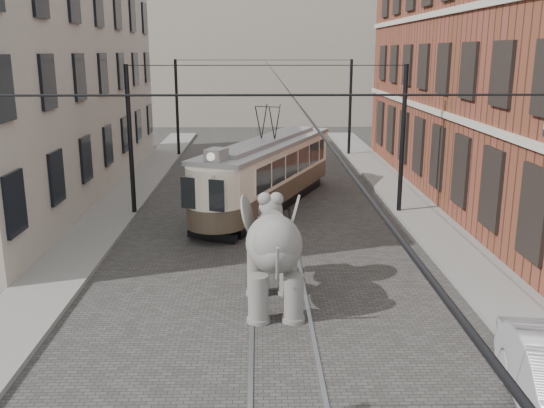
{
  "coord_description": "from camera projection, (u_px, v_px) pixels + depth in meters",
  "views": [
    {
      "loc": [
        -0.53,
        -17.52,
        6.48
      ],
      "look_at": [
        -0.15,
        -0.46,
        2.1
      ],
      "focal_mm": 39.44,
      "sensor_mm": 36.0,
      "label": 1
    }
  ],
  "objects": [
    {
      "name": "elephant",
      "position": [
        274.0,
        258.0,
        15.26
      ],
      "size": [
        2.56,
        4.48,
        2.7
      ],
      "primitive_type": null,
      "rotation": [
        0.0,
        0.0,
        0.03
      ],
      "color": "slate",
      "rests_on": "ground"
    },
    {
      "name": "brick_building",
      "position": [
        522.0,
        62.0,
        26.05
      ],
      "size": [
        8.0,
        26.0,
        12.0
      ],
      "primitive_type": "cube",
      "color": "brown",
      "rests_on": "ground"
    },
    {
      "name": "stucco_building",
      "position": [
        26.0,
        85.0,
        26.79
      ],
      "size": [
        7.0,
        24.0,
        10.0
      ],
      "primitive_type": "cube",
      "color": "#9F9283",
      "rests_on": "ground"
    },
    {
      "name": "distant_block",
      "position": [
        264.0,
        45.0,
        55.59
      ],
      "size": [
        28.0,
        10.0,
        14.0
      ],
      "primitive_type": "cube",
      "color": "#9F9283",
      "rests_on": "ground"
    },
    {
      "name": "sidewalk_right",
      "position": [
        468.0,
        262.0,
        18.7
      ],
      "size": [
        2.0,
        60.0,
        0.15
      ],
      "primitive_type": "cube",
      "color": "slate",
      "rests_on": "ground"
    },
    {
      "name": "catenary",
      "position": [
        267.0,
        145.0,
        22.68
      ],
      "size": [
        11.0,
        30.2,
        6.0
      ],
      "primitive_type": null,
      "color": "black",
      "rests_on": "ground"
    },
    {
      "name": "ground",
      "position": [
        276.0,
        266.0,
        18.59
      ],
      "size": [
        120.0,
        120.0,
        0.0
      ],
      "primitive_type": "plane",
      "color": "#3E3C39"
    },
    {
      "name": "tram",
      "position": [
        268.0,
        157.0,
        25.15
      ],
      "size": [
        6.24,
        10.84,
        4.29
      ],
      "primitive_type": null,
      "rotation": [
        0.0,
        0.0,
        -0.4
      ],
      "color": "beige",
      "rests_on": "ground"
    },
    {
      "name": "sidewalk_left",
      "position": [
        66.0,
        265.0,
        18.43
      ],
      "size": [
        2.0,
        60.0,
        0.15
      ],
      "primitive_type": "cube",
      "color": "slate",
      "rests_on": "ground"
    },
    {
      "name": "tram_rails",
      "position": [
        276.0,
        265.0,
        18.59
      ],
      "size": [
        1.54,
        80.0,
        0.02
      ],
      "primitive_type": null,
      "color": "slate",
      "rests_on": "ground"
    }
  ]
}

